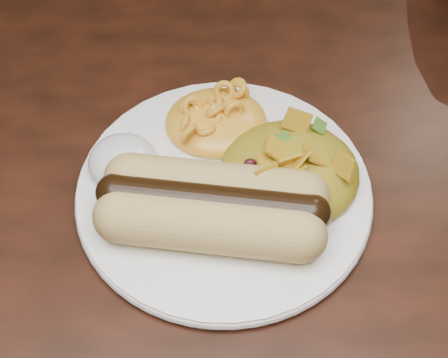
{
  "coord_description": "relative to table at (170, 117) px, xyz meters",
  "views": [
    {
      "loc": [
        0.03,
        -0.46,
        1.17
      ],
      "look_at": [
        0.04,
        -0.17,
        0.77
      ],
      "focal_mm": 55.0,
      "sensor_mm": 36.0,
      "label": 1
    }
  ],
  "objects": [
    {
      "name": "table",
      "position": [
        0.0,
        0.0,
        0.0
      ],
      "size": [
        1.6,
        0.9,
        0.75
      ],
      "color": "black",
      "rests_on": "floor"
    },
    {
      "name": "plate",
      "position": [
        0.04,
        -0.17,
        0.1
      ],
      "size": [
        0.22,
        0.22,
        0.01
      ],
      "primitive_type": "cylinder",
      "rotation": [
        0.0,
        0.0,
        -0.02
      ],
      "color": "white",
      "rests_on": "table"
    },
    {
      "name": "hotdog",
      "position": [
        0.03,
        -0.2,
        0.12
      ],
      "size": [
        0.14,
        0.09,
        0.04
      ],
      "rotation": [
        0.0,
        0.0,
        -0.19
      ],
      "color": "#D9C25E",
      "rests_on": "plate"
    },
    {
      "name": "mac_and_cheese",
      "position": [
        0.04,
        -0.11,
        0.12
      ],
      "size": [
        0.1,
        0.1,
        0.03
      ],
      "primitive_type": "ellipsoid",
      "rotation": [
        0.0,
        0.0,
        0.42
      ],
      "color": "yellow",
      "rests_on": "plate"
    },
    {
      "name": "sour_cream",
      "position": [
        -0.03,
        -0.14,
        0.12
      ],
      "size": [
        0.07,
        0.07,
        0.03
      ],
      "primitive_type": "ellipsoid",
      "rotation": [
        0.0,
        0.0,
        -0.43
      ],
      "color": "silver",
      "rests_on": "plate"
    },
    {
      "name": "taco_salad",
      "position": [
        0.09,
        -0.16,
        0.12
      ],
      "size": [
        0.1,
        0.1,
        0.05
      ],
      "rotation": [
        0.0,
        0.0,
        -0.14
      ],
      "color": "#B46814",
      "rests_on": "plate"
    }
  ]
}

